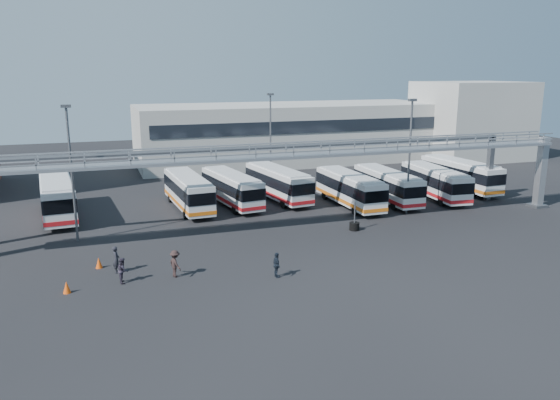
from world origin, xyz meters
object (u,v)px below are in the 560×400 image
object	(u,v)px
bus_4	(232,188)
bus_5	(278,182)
bus_1	(57,196)
bus_3	(188,190)
pedestrian_d	(277,265)
bus_7	(387,185)
pedestrian_c	(175,264)
bus_8	(435,181)
bus_6	(349,188)
cone_right	(99,263)
pedestrian_b	(123,270)
pedestrian_a	(116,259)
cone_left	(67,287)
bus_9	(460,174)
light_pole_back	(271,135)
light_pole_left	(71,166)
light_pole_mid	(410,150)
tire_stack	(354,225)

from	to	relation	value
bus_4	bus_5	distance (m)	4.93
bus_1	bus_3	size ratio (longest dim) A/B	1.08
pedestrian_d	bus_7	bearing A→B (deg)	-47.92
bus_1	bus_3	xyz separation A→B (m)	(11.33, -0.85, -0.14)
pedestrian_c	bus_3	bearing A→B (deg)	-31.94
pedestrian_c	pedestrian_d	xyz separation A→B (m)	(5.95, -2.14, -0.06)
bus_5	bus_8	distance (m)	15.80
bus_6	cone_right	world-z (taller)	bus_6
bus_5	cone_right	distance (m)	22.61
pedestrian_b	bus_1	bearing A→B (deg)	14.82
cone_right	pedestrian_a	bearing A→B (deg)	-48.73
bus_3	cone_left	bearing A→B (deg)	-123.50
pedestrian_c	bus_9	bearing A→B (deg)	-84.07
bus_3	bus_7	distance (m)	19.23
pedestrian_c	cone_right	size ratio (longest dim) A/B	2.44
bus_1	bus_5	size ratio (longest dim) A/B	1.07
bus_5	pedestrian_d	xyz separation A→B (m)	(-6.87, -19.82, -0.96)
light_pole_back	pedestrian_c	world-z (taller)	light_pole_back
bus_1	pedestrian_b	xyz separation A→B (m)	(4.42, -17.62, -1.12)
bus_8	bus_9	distance (m)	5.27
light_pole_left	bus_6	world-z (taller)	light_pole_left
pedestrian_c	bus_6	bearing A→B (deg)	-74.12
bus_1	cone_left	size ratio (longest dim) A/B	16.16
bus_9	pedestrian_b	bearing A→B (deg)	-159.23
bus_7	bus_9	distance (m)	10.28
bus_3	bus_9	world-z (taller)	bus_9
pedestrian_c	bus_4	bearing A→B (deg)	-44.36
bus_6	pedestrian_a	world-z (taller)	bus_6
bus_6	cone_right	distance (m)	24.93
pedestrian_a	pedestrian_d	distance (m)	10.26
bus_4	bus_7	xyz separation A→B (m)	(14.73, -3.65, -0.00)
bus_3	pedestrian_b	size ratio (longest dim) A/B	6.78
light_pole_mid	bus_5	distance (m)	13.39
bus_1	bus_3	distance (m)	11.36
pedestrian_a	tire_stack	distance (m)	18.98
light_pole_mid	bus_3	xyz separation A→B (m)	(-18.34, 8.02, -3.96)
light_pole_back	bus_8	size ratio (longest dim) A/B	0.98
light_pole_back	cone_right	bearing A→B (deg)	-132.00
pedestrian_d	bus_4	bearing A→B (deg)	-6.71
bus_4	pedestrian_c	world-z (taller)	bus_4
pedestrian_b	bus_6	bearing A→B (deg)	-58.38
light_pole_back	bus_6	size ratio (longest dim) A/B	0.99
bus_1	pedestrian_d	bearing A→B (deg)	-60.58
bus_1	pedestrian_c	bearing A→B (deg)	-71.68
pedestrian_a	bus_7	bearing A→B (deg)	-63.53
pedestrian_b	bus_4	bearing A→B (deg)	-32.51
bus_7	tire_stack	world-z (taller)	bus_7
bus_6	cone_left	size ratio (longest dim) A/B	14.54
bus_5	bus_7	distance (m)	10.74
bus_3	light_pole_left	bearing A→B (deg)	-147.30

